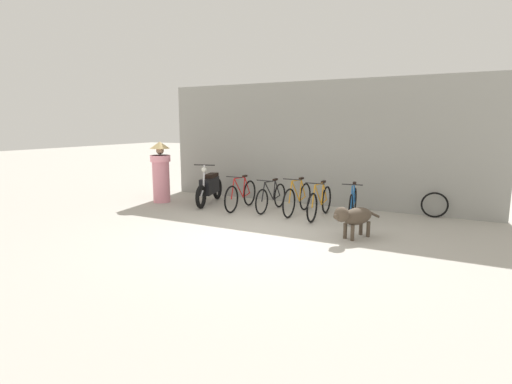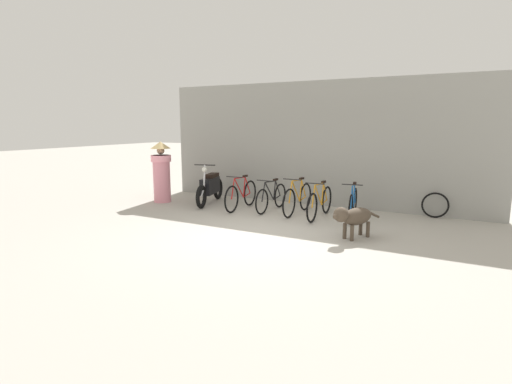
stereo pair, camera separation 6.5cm
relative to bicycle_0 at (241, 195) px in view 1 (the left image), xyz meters
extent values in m
plane|color=#ADA89E|center=(1.49, -1.98, -0.37)|extent=(60.00, 60.00, 0.00)
cube|color=gray|center=(1.49, 1.56, 1.30)|extent=(9.21, 0.20, 3.35)
torus|color=black|center=(0.02, -0.51, -0.02)|extent=(0.07, 0.70, 0.70)
torus|color=black|center=(-0.02, 0.51, -0.02)|extent=(0.07, 0.70, 0.70)
cylinder|color=red|center=(0.00, -0.12, 0.20)|extent=(0.05, 0.51, 0.58)
cylinder|color=red|center=(-0.01, 0.18, 0.19)|extent=(0.03, 0.13, 0.53)
cylinder|color=red|center=(0.00, -0.07, 0.46)|extent=(0.05, 0.59, 0.06)
cylinder|color=red|center=(-0.01, 0.32, -0.05)|extent=(0.04, 0.39, 0.08)
cylinder|color=red|center=(-0.01, 0.37, 0.21)|extent=(0.04, 0.31, 0.48)
cylinder|color=red|center=(0.02, -0.44, 0.23)|extent=(0.03, 0.18, 0.51)
cube|color=black|center=(-0.01, 0.23, 0.48)|extent=(0.08, 0.18, 0.05)
cylinder|color=black|center=(0.01, -0.36, 0.52)|extent=(0.46, 0.04, 0.02)
torus|color=black|center=(0.77, -0.31, -0.05)|extent=(0.06, 0.64, 0.64)
torus|color=black|center=(0.80, 0.69, -0.05)|extent=(0.06, 0.64, 0.64)
cylinder|color=black|center=(0.78, 0.08, 0.16)|extent=(0.04, 0.50, 0.53)
cylinder|color=black|center=(0.79, 0.37, 0.14)|extent=(0.03, 0.13, 0.49)
cylinder|color=black|center=(0.78, 0.13, 0.40)|extent=(0.04, 0.58, 0.06)
cylinder|color=black|center=(0.79, 0.50, -0.07)|extent=(0.04, 0.38, 0.08)
cylinder|color=black|center=(0.80, 0.55, 0.17)|extent=(0.04, 0.30, 0.45)
cylinder|color=black|center=(0.78, -0.24, 0.18)|extent=(0.03, 0.18, 0.47)
cube|color=black|center=(0.79, 0.42, 0.41)|extent=(0.07, 0.18, 0.05)
cylinder|color=black|center=(0.78, -0.16, 0.46)|extent=(0.46, 0.04, 0.02)
torus|color=black|center=(1.50, -0.33, -0.02)|extent=(0.06, 0.71, 0.71)
torus|color=black|center=(1.53, 0.68, -0.02)|extent=(0.06, 0.71, 0.71)
cylinder|color=orange|center=(1.51, 0.06, 0.21)|extent=(0.04, 0.50, 0.59)
cylinder|color=orange|center=(1.52, 0.35, 0.20)|extent=(0.03, 0.13, 0.54)
cylinder|color=orange|center=(1.51, 0.11, 0.48)|extent=(0.04, 0.58, 0.06)
cylinder|color=orange|center=(1.52, 0.49, -0.04)|extent=(0.04, 0.38, 0.08)
cylinder|color=orange|center=(1.52, 0.54, 0.22)|extent=(0.03, 0.30, 0.49)
cylinder|color=orange|center=(1.51, -0.25, 0.24)|extent=(0.03, 0.18, 0.52)
cube|color=black|center=(1.52, 0.40, 0.49)|extent=(0.07, 0.18, 0.05)
cylinder|color=black|center=(1.51, -0.18, 0.54)|extent=(0.46, 0.03, 0.02)
torus|color=black|center=(2.14, -0.50, -0.03)|extent=(0.05, 0.68, 0.68)
torus|color=black|center=(2.13, 0.59, -0.03)|extent=(0.05, 0.68, 0.68)
cylinder|color=orange|center=(2.14, -0.08, 0.19)|extent=(0.03, 0.54, 0.57)
cylinder|color=orange|center=(2.13, 0.24, 0.17)|extent=(0.03, 0.14, 0.52)
cylinder|color=orange|center=(2.14, -0.02, 0.45)|extent=(0.04, 0.63, 0.06)
cylinder|color=orange|center=(2.13, 0.39, -0.06)|extent=(0.03, 0.41, 0.08)
cylinder|color=orange|center=(2.13, 0.44, 0.20)|extent=(0.03, 0.32, 0.48)
cylinder|color=orange|center=(2.14, -0.42, 0.22)|extent=(0.03, 0.19, 0.50)
cube|color=black|center=(2.13, 0.29, 0.46)|extent=(0.07, 0.18, 0.05)
cylinder|color=black|center=(2.14, -0.33, 0.50)|extent=(0.46, 0.03, 0.02)
torus|color=black|center=(2.96, -0.26, -0.03)|extent=(0.14, 0.68, 0.68)
torus|color=black|center=(2.81, 0.68, -0.03)|extent=(0.14, 0.68, 0.68)
cylinder|color=#1959A5|center=(2.90, 0.10, 0.19)|extent=(0.10, 0.47, 0.56)
cylinder|color=#1959A5|center=(2.86, 0.38, 0.17)|extent=(0.05, 0.13, 0.52)
cylinder|color=#1959A5|center=(2.90, 0.15, 0.45)|extent=(0.11, 0.55, 0.06)
cylinder|color=#1959A5|center=(2.84, 0.51, -0.06)|extent=(0.08, 0.36, 0.08)
cylinder|color=#1959A5|center=(2.83, 0.55, 0.20)|extent=(0.07, 0.29, 0.48)
cylinder|color=#1959A5|center=(2.95, -0.19, 0.22)|extent=(0.05, 0.17, 0.50)
cube|color=black|center=(2.85, 0.42, 0.46)|extent=(0.10, 0.19, 0.05)
cylinder|color=black|center=(2.94, -0.12, 0.51)|extent=(0.46, 0.09, 0.02)
torus|color=black|center=(-0.97, -0.43, -0.06)|extent=(0.26, 0.63, 0.63)
torus|color=black|center=(-1.32, 0.90, -0.06)|extent=(0.26, 0.63, 0.63)
cube|color=black|center=(-1.14, 0.23, 0.14)|extent=(0.51, 0.95, 0.43)
cube|color=black|center=(-1.19, 0.39, 0.40)|extent=(0.38, 0.63, 0.10)
cylinder|color=silver|center=(-1.03, -0.18, 0.45)|extent=(0.09, 0.16, 0.62)
cylinder|color=silver|center=(-0.99, -0.33, 0.04)|extent=(0.10, 0.24, 0.22)
cylinder|color=black|center=(-1.05, -0.13, 0.75)|extent=(0.57, 0.18, 0.03)
sphere|color=silver|center=(-1.04, -0.16, 0.63)|extent=(0.17, 0.17, 0.14)
ellipsoid|color=#4C3F33|center=(3.35, -1.25, 0.06)|extent=(0.64, 0.82, 0.34)
cylinder|color=#4C3F33|center=(3.33, -1.49, -0.22)|extent=(0.10, 0.10, 0.31)
cylinder|color=#4C3F33|center=(3.16, -1.41, -0.22)|extent=(0.10, 0.10, 0.31)
cylinder|color=#4C3F33|center=(3.53, -1.08, -0.22)|extent=(0.10, 0.10, 0.31)
cylinder|color=#4C3F33|center=(3.37, -1.00, -0.22)|extent=(0.10, 0.10, 0.31)
sphere|color=#4C3F33|center=(3.14, -1.65, 0.16)|extent=(0.39, 0.39, 0.29)
ellipsoid|color=#4C3F33|center=(3.09, -1.76, 0.13)|extent=(0.17, 0.19, 0.11)
cylinder|color=#4C3F33|center=(3.57, -0.80, 0.03)|extent=(0.19, 0.31, 0.18)
cylinder|color=pink|center=(-2.50, -0.20, 0.30)|extent=(0.50, 0.50, 1.34)
cylinder|color=#FFA0B2|center=(-2.50, -0.20, 0.88)|extent=(0.59, 0.59, 0.18)
sphere|color=tan|center=(-2.50, -0.20, 1.10)|extent=(0.22, 0.22, 0.21)
cone|color=tan|center=(-2.50, -0.20, 1.25)|extent=(0.59, 0.59, 0.20)
torus|color=black|center=(4.56, 1.32, -0.06)|extent=(0.62, 0.10, 0.62)
camera|label=1|loc=(5.14, -8.89, 1.84)|focal=28.00mm
camera|label=2|loc=(5.20, -8.86, 1.84)|focal=28.00mm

